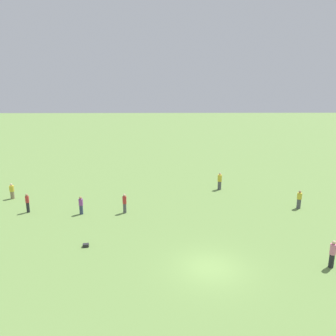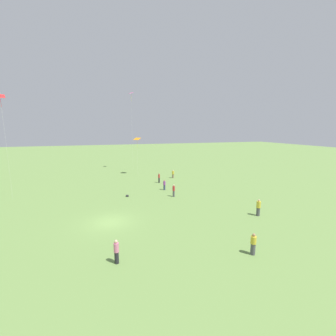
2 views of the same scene
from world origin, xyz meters
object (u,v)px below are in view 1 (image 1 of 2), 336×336
person_5 (220,181)px  person_7 (81,205)px  person_1 (125,203)px  person_2 (332,254)px  person_4 (299,200)px  person_6 (27,203)px  person_8 (12,191)px  picnic_bag_0 (86,245)px

person_5 → person_7: 15.35m
person_1 → person_2: (-14.23, 9.41, 0.01)m
person_4 → person_5: (6.52, -5.86, 0.08)m
person_6 → person_7: (-4.97, 0.50, -0.08)m
person_1 → person_5: person_5 is taller
person_7 → person_8: 9.13m
picnic_bag_0 → person_7: bearing=-73.8°
person_5 → person_7: size_ratio=1.16×
person_2 → person_6: person_2 is taller
person_2 → person_6: 25.04m
person_8 → picnic_bag_0: size_ratio=3.50×
person_6 → person_2: bearing=-49.5°
person_5 → person_6: (18.65, 6.47, -0.04)m
person_1 → person_7: (3.89, 0.23, -0.09)m
person_7 → person_8: bearing=-25.9°
person_1 → person_6: person_1 is taller
person_2 → person_8: 29.44m
person_4 → person_5: 8.77m
person_4 → person_5: size_ratio=0.91×
person_4 → person_6: (25.17, 0.61, 0.04)m
person_1 → person_5: size_ratio=0.94×
person_1 → person_4: bearing=7.4°
person_8 → person_5: bearing=-127.9°
person_5 → picnic_bag_0: person_5 is taller
person_6 → person_1: bearing=-28.5°
person_2 → person_7: 20.31m
person_1 → person_7: size_ratio=1.09×
person_1 → person_6: 8.87m
person_6 → picnic_bag_0: size_ratio=3.86×
person_5 → picnic_bag_0: size_ratio=4.17×
person_2 → person_1: bearing=-104.5°
person_5 → person_8: size_ratio=1.19×
person_7 → picnic_bag_0: bearing=108.2°
person_2 → person_5: person_5 is taller
person_6 → person_4: bearing=-25.4°
person_8 → person_1: bearing=-153.7°
person_6 → picnic_bag_0: bearing=-71.5°
person_6 → picnic_bag_0: person_6 is taller
person_1 → person_7: bearing=-172.4°
person_1 → person_7: person_1 is taller
person_1 → person_8: person_1 is taller
person_5 → picnic_bag_0: (11.88, 13.18, -0.84)m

